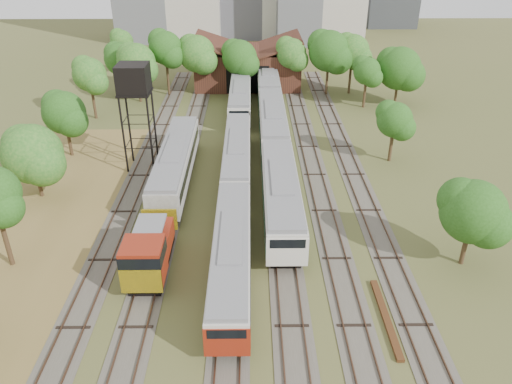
{
  "coord_description": "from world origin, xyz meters",
  "views": [
    {
      "loc": [
        -0.57,
        -20.82,
        22.86
      ],
      "look_at": [
        -0.16,
        16.77,
        2.5
      ],
      "focal_mm": 35.0,
      "sensor_mm": 36.0,
      "label": 1
    }
  ],
  "objects_px": {
    "railcar_red_set": "(235,197)",
    "water_tower": "(134,82)",
    "shunter_locomotive": "(149,253)",
    "railcar_green_set": "(273,124)"
  },
  "relations": [
    {
      "from": "railcar_red_set",
      "to": "water_tower",
      "type": "distance_m",
      "value": 15.96
    },
    {
      "from": "water_tower",
      "to": "shunter_locomotive",
      "type": "bearing_deg",
      "value": -77.71
    },
    {
      "from": "railcar_green_set",
      "to": "shunter_locomotive",
      "type": "relative_size",
      "value": 6.43
    },
    {
      "from": "railcar_green_set",
      "to": "water_tower",
      "type": "bearing_deg",
      "value": -152.85
    },
    {
      "from": "railcar_red_set",
      "to": "water_tower",
      "type": "relative_size",
      "value": 3.18
    },
    {
      "from": "railcar_green_set",
      "to": "shunter_locomotive",
      "type": "distance_m",
      "value": 27.51
    },
    {
      "from": "railcar_red_set",
      "to": "shunter_locomotive",
      "type": "distance_m",
      "value": 10.36
    },
    {
      "from": "railcar_green_set",
      "to": "shunter_locomotive",
      "type": "height_order",
      "value": "railcar_green_set"
    },
    {
      "from": "railcar_red_set",
      "to": "railcar_green_set",
      "type": "distance_m",
      "value": 17.64
    },
    {
      "from": "water_tower",
      "to": "railcar_red_set",
      "type": "bearing_deg",
      "value": -44.93
    }
  ]
}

